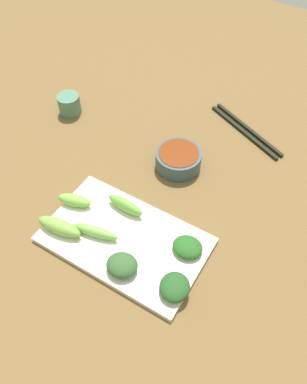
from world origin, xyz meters
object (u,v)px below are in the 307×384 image
object	(u,v)px
sauce_bowl	(178,159)
chopsticks	(246,130)
serving_plate	(125,240)
tea_cup	(69,104)

from	to	relation	value
sauce_bowl	chopsticks	world-z (taller)	sauce_bowl
chopsticks	serving_plate	bearing A→B (deg)	13.27
sauce_bowl	serving_plate	xyz separation A→B (m)	(0.23, 0.01, -0.02)
chopsticks	sauce_bowl	bearing A→B (deg)	-1.18
serving_plate	tea_cup	distance (m)	0.43
chopsticks	tea_cup	xyz separation A→B (m)	(0.17, -0.42, 0.02)
serving_plate	tea_cup	size ratio (longest dim) A/B	5.55
tea_cup	sauce_bowl	bearing A→B (deg)	86.17
chopsticks	tea_cup	size ratio (longest dim) A/B	3.87
sauce_bowl	serving_plate	size ratio (longest dim) A/B	0.33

